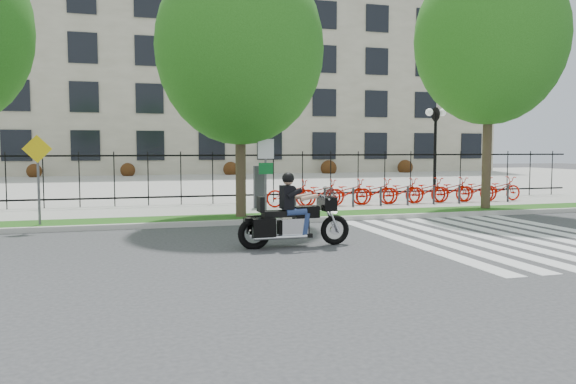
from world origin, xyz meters
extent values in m
plane|color=#333335|center=(0.00, 0.00, 0.00)|extent=(120.00, 120.00, 0.00)
cube|color=#B0AEA6|center=(0.00, 4.10, 0.07)|extent=(60.00, 0.20, 0.15)
cube|color=#1E5615|center=(0.00, 4.95, 0.07)|extent=(60.00, 1.50, 0.15)
cube|color=gray|center=(0.00, 7.45, 0.07)|extent=(60.00, 3.50, 0.15)
cube|color=gray|center=(0.00, 25.00, 0.05)|extent=(80.00, 34.00, 0.10)
cube|color=#9C957E|center=(0.00, 45.00, 10.00)|extent=(60.00, 20.00, 20.00)
cylinder|color=black|center=(10.00, 12.00, 2.00)|extent=(0.14, 0.14, 4.00)
cylinder|color=black|center=(10.00, 12.00, 3.90)|extent=(0.06, 0.70, 0.70)
sphere|color=white|center=(9.65, 12.00, 4.00)|extent=(0.36, 0.36, 0.36)
sphere|color=white|center=(10.35, 12.00, 4.00)|extent=(0.36, 0.36, 0.36)
cylinder|color=#3A2D1F|center=(-0.95, 4.95, 1.97)|extent=(0.32, 0.32, 3.63)
ellipsoid|color=#1F5513|center=(-0.95, 4.95, 5.32)|extent=(5.13, 5.13, 5.90)
cylinder|color=#3A2D1F|center=(7.89, 4.95, 2.33)|extent=(0.32, 0.32, 4.37)
ellipsoid|color=#1F5513|center=(7.89, 4.95, 6.07)|extent=(5.19, 5.19, 5.97)
cube|color=#2D2D33|center=(0.15, 7.20, 0.90)|extent=(0.35, 0.25, 1.50)
imported|color=#C70D00|center=(1.35, 7.20, 0.64)|extent=(1.87, 0.65, 0.98)
cylinder|color=#2D2D33|center=(1.35, 6.70, 0.50)|extent=(0.08, 0.08, 0.70)
imported|color=#C70D00|center=(2.45, 7.20, 0.64)|extent=(1.87, 0.65, 0.98)
cylinder|color=#2D2D33|center=(2.45, 6.70, 0.50)|extent=(0.08, 0.08, 0.70)
imported|color=#C70D00|center=(3.55, 7.20, 0.64)|extent=(1.87, 0.65, 0.98)
cylinder|color=#2D2D33|center=(3.55, 6.70, 0.50)|extent=(0.08, 0.08, 0.70)
imported|color=#C70D00|center=(4.65, 7.20, 0.64)|extent=(1.87, 0.65, 0.98)
cylinder|color=#2D2D33|center=(4.65, 6.70, 0.50)|extent=(0.08, 0.08, 0.70)
imported|color=#C70D00|center=(5.75, 7.20, 0.64)|extent=(1.87, 0.65, 0.98)
cylinder|color=#2D2D33|center=(5.75, 6.70, 0.50)|extent=(0.08, 0.08, 0.70)
imported|color=#C70D00|center=(6.85, 7.20, 0.64)|extent=(1.87, 0.65, 0.98)
cylinder|color=#2D2D33|center=(6.85, 6.70, 0.50)|extent=(0.08, 0.08, 0.70)
imported|color=#C70D00|center=(7.95, 7.20, 0.64)|extent=(1.87, 0.65, 0.98)
cylinder|color=#2D2D33|center=(7.95, 6.70, 0.50)|extent=(0.08, 0.08, 0.70)
imported|color=#C70D00|center=(9.05, 7.20, 0.64)|extent=(1.87, 0.65, 0.98)
cylinder|color=#2D2D33|center=(9.05, 6.70, 0.50)|extent=(0.08, 0.08, 0.70)
imported|color=#C70D00|center=(10.15, 7.20, 0.64)|extent=(1.87, 0.65, 0.98)
cylinder|color=#2D2D33|center=(10.15, 6.70, 0.50)|extent=(0.08, 0.08, 0.70)
cylinder|color=#59595B|center=(-0.24, 4.60, 1.40)|extent=(0.07, 0.07, 2.50)
cube|color=white|center=(-0.24, 4.56, 2.25)|extent=(0.50, 0.03, 0.60)
cube|color=#0C6626|center=(-0.24, 4.56, 1.65)|extent=(0.45, 0.03, 0.35)
cylinder|color=#59595B|center=(-6.70, 4.60, 1.35)|extent=(0.07, 0.07, 2.40)
cube|color=yellow|center=(-6.70, 4.56, 2.25)|extent=(0.78, 0.03, 0.78)
torus|color=black|center=(0.34, 0.10, 0.35)|extent=(0.71, 0.15, 0.71)
torus|color=black|center=(-1.61, 0.06, 0.35)|extent=(0.75, 0.17, 0.75)
cube|color=black|center=(0.14, 0.10, 0.98)|extent=(0.32, 0.57, 0.31)
cube|color=#26262B|center=(0.21, 0.10, 1.21)|extent=(0.16, 0.52, 0.31)
cube|color=silver|center=(-0.68, 0.08, 0.46)|extent=(0.62, 0.36, 0.41)
cube|color=black|center=(-0.38, 0.09, 0.80)|extent=(0.57, 0.36, 0.27)
cube|color=black|center=(-1.04, 0.07, 0.78)|extent=(0.73, 0.39, 0.14)
cube|color=black|center=(-1.46, 0.07, 1.01)|extent=(0.11, 0.35, 0.35)
cube|color=black|center=(-1.45, -0.24, 0.51)|extent=(0.52, 0.18, 0.41)
cube|color=black|center=(-1.46, 0.37, 0.51)|extent=(0.52, 0.18, 0.41)
cube|color=black|center=(-0.84, 0.08, 1.15)|extent=(0.26, 0.42, 0.53)
sphere|color=tan|center=(-0.81, 0.08, 1.54)|extent=(0.24, 0.24, 0.24)
sphere|color=black|center=(-0.81, 0.08, 1.58)|extent=(0.28, 0.28, 0.28)
camera|label=1|loc=(-4.32, -12.18, 2.26)|focal=35.00mm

